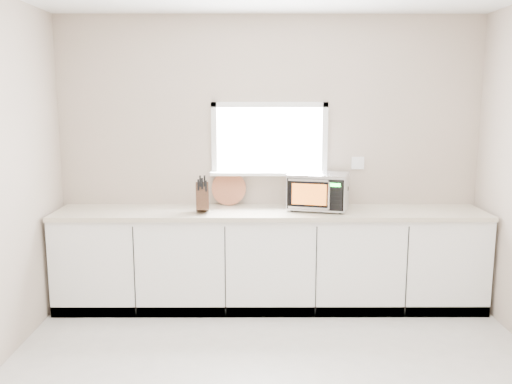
{
  "coord_description": "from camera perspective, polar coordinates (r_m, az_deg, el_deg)",
  "views": [
    {
      "loc": [
        -0.14,
        -3.17,
        1.93
      ],
      "look_at": [
        -0.13,
        1.55,
        1.11
      ],
      "focal_mm": 38.0,
      "sensor_mm": 36.0,
      "label": 1
    }
  ],
  "objects": [
    {
      "name": "knife_block",
      "position": [
        4.88,
        -5.69,
        -0.44
      ],
      "size": [
        0.14,
        0.25,
        0.34
      ],
      "rotation": [
        0.0,
        0.0,
        0.13
      ],
      "color": "#4A2A1A",
      "rests_on": "countertop"
    },
    {
      "name": "back_wall",
      "position": [
        5.2,
        1.42,
        3.54
      ],
      "size": [
        4.0,
        0.17,
        2.7
      ],
      "color": "#BFAB98",
      "rests_on": "ground"
    },
    {
      "name": "cabinets",
      "position": [
        5.1,
        1.46,
        -7.2
      ],
      "size": [
        3.92,
        0.6,
        0.88
      ],
      "primitive_type": "cube",
      "color": "white",
      "rests_on": "ground"
    },
    {
      "name": "microwave",
      "position": [
        5.01,
        6.58,
        0.16
      ],
      "size": [
        0.61,
        0.53,
        0.34
      ],
      "rotation": [
        0.0,
        0.0,
        -0.26
      ],
      "color": "black",
      "rests_on": "countertop"
    },
    {
      "name": "countertop",
      "position": [
        4.97,
        1.48,
        -2.16
      ],
      "size": [
        3.92,
        0.64,
        0.04
      ],
      "primitive_type": "cube",
      "color": "beige",
      "rests_on": "cabinets"
    },
    {
      "name": "cutting_board",
      "position": [
        5.19,
        -2.89,
        0.4
      ],
      "size": [
        0.33,
        0.08,
        0.33
      ],
      "primitive_type": "cylinder",
      "rotation": [
        1.4,
        0.0,
        0.0
      ],
      "color": "#AE6643",
      "rests_on": "countertop"
    },
    {
      "name": "coffee_grinder",
      "position": [
        5.08,
        9.02,
        -0.57
      ],
      "size": [
        0.12,
        0.12,
        0.21
      ],
      "rotation": [
        0.0,
        0.0,
        0.01
      ],
      "color": "silver",
      "rests_on": "countertop"
    }
  ]
}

